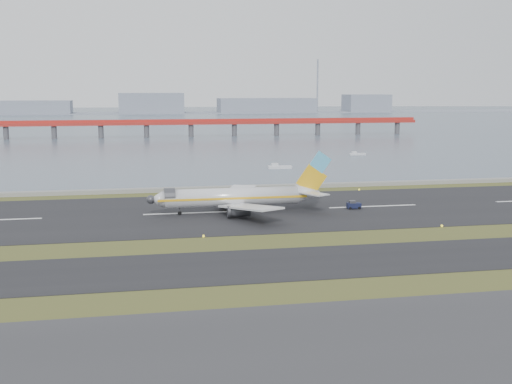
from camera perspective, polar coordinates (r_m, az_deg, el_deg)
ground at (r=105.53m, az=-4.24°, el=-4.96°), size 1000.00×1000.00×0.00m
taxiway_strip at (r=94.00m, az=-3.37°, el=-6.68°), size 1000.00×18.00×0.10m
runway_strip at (r=134.67m, az=-5.74°, el=-1.88°), size 1000.00×45.00×0.10m
seawall at (r=164.06m, az=-6.71°, el=0.24°), size 1000.00×2.50×1.00m
bay_water at (r=562.41m, az=-9.79°, el=6.35°), size 1400.00×800.00×1.30m
red_pier at (r=353.61m, az=-5.81°, el=6.08°), size 260.00×5.00×10.20m
far_shoreline at (r=722.42m, az=-9.00°, el=7.43°), size 1400.00×80.00×60.50m
airliner at (r=133.58m, az=-1.47°, el=-0.44°), size 38.52×32.89×12.80m
pushback_tug at (r=140.08m, az=8.67°, el=-1.15°), size 3.02×1.89×1.88m
workboat_near at (r=209.81m, az=2.05°, el=2.24°), size 7.88×3.24×1.86m
workboat_far at (r=256.46m, az=8.97°, el=3.36°), size 6.38×2.53×1.51m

